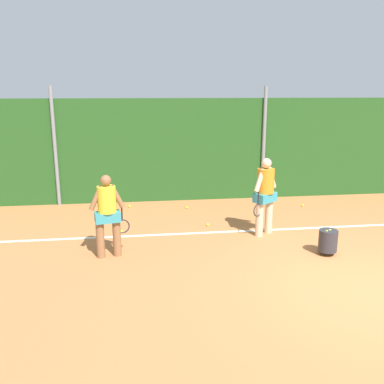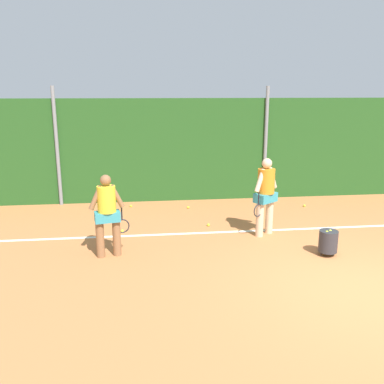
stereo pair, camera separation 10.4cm
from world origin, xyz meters
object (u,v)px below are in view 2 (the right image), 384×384
at_px(player_midcourt, 266,193).
at_px(tennis_ball_3, 131,206).
at_px(tennis_ball_1, 208,225).
at_px(tennis_ball_7, 188,207).
at_px(player_foreground_near, 107,211).
at_px(ball_hopper, 328,241).
at_px(tennis_ball_5, 122,231).
at_px(tennis_ball_2, 304,206).

relative_size(player_midcourt, tennis_ball_3, 25.95).
xyz_separation_m(tennis_ball_1, tennis_ball_7, (-0.31, 1.54, 0.00)).
relative_size(player_foreground_near, tennis_ball_7, 24.33).
distance_m(ball_hopper, tennis_ball_5, 4.42).
xyz_separation_m(ball_hopper, tennis_ball_1, (-2.02, 2.01, -0.26)).
bearing_deg(player_foreground_near, tennis_ball_3, 73.70).
relative_size(player_midcourt, tennis_ball_7, 25.95).
height_order(player_foreground_near, tennis_ball_2, player_foreground_near).
distance_m(player_foreground_near, tennis_ball_5, 1.61).
height_order(player_midcourt, tennis_ball_2, player_midcourt).
relative_size(player_foreground_near, tennis_ball_2, 24.33).
bearing_deg(ball_hopper, tennis_ball_5, 155.79).
height_order(tennis_ball_5, tennis_ball_7, same).
height_order(player_foreground_near, tennis_ball_3, player_foreground_near).
height_order(ball_hopper, tennis_ball_3, ball_hopper).
relative_size(ball_hopper, tennis_ball_1, 7.78).
relative_size(tennis_ball_2, tennis_ball_5, 1.00).
xyz_separation_m(ball_hopper, tennis_ball_5, (-4.02, 1.81, -0.26)).
relative_size(player_foreground_near, ball_hopper, 3.13).
height_order(player_midcourt, tennis_ball_1, player_midcourt).
height_order(tennis_ball_1, tennis_ball_2, same).
xyz_separation_m(tennis_ball_1, tennis_ball_2, (2.89, 1.33, 0.00)).
distance_m(tennis_ball_1, tennis_ball_3, 2.63).
relative_size(player_foreground_near, tennis_ball_3, 24.33).
distance_m(player_foreground_near, tennis_ball_7, 3.71).
bearing_deg(player_midcourt, tennis_ball_7, -92.02).
xyz_separation_m(tennis_ball_3, tennis_ball_5, (-0.14, -2.07, 0.00)).
bearing_deg(tennis_ball_3, tennis_ball_1, -45.11).
bearing_deg(tennis_ball_5, ball_hopper, -24.21).
bearing_deg(tennis_ball_7, tennis_ball_2, -3.76).
relative_size(player_foreground_near, tennis_ball_1, 24.33).
distance_m(player_midcourt, tennis_ball_5, 3.31).
bearing_deg(tennis_ball_2, tennis_ball_7, 176.24).
bearing_deg(player_midcourt, tennis_ball_3, -75.44).
relative_size(tennis_ball_1, tennis_ball_5, 1.00).
bearing_deg(tennis_ball_2, player_foreground_near, -150.47).
bearing_deg(tennis_ball_2, player_midcourt, -130.69).
distance_m(player_foreground_near, tennis_ball_1, 2.81).
height_order(tennis_ball_3, tennis_ball_5, same).
bearing_deg(tennis_ball_5, player_midcourt, -9.09).
bearing_deg(tennis_ball_7, tennis_ball_5, -134.12).
height_order(player_foreground_near, tennis_ball_5, player_foreground_near).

